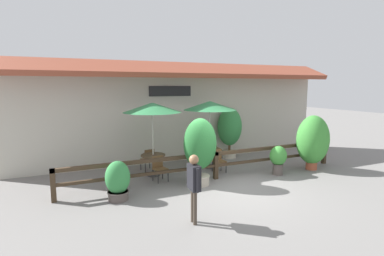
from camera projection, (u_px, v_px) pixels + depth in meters
The scene contains 17 objects.
ground_plane at pixel (232, 188), 9.49m from camera, with size 60.00×60.00×0.00m, color slate.
building_facade at pixel (182, 110), 12.89m from camera, with size 14.28×1.49×4.23m.
patio_railing at pixel (216, 159), 10.34m from camera, with size 10.40×0.14×0.95m.
patio_umbrella_near at pixel (152, 108), 10.49m from camera, with size 2.05×2.05×2.67m.
dining_table_near at pixel (153, 159), 10.75m from camera, with size 0.88×0.88×0.77m.
chair_near_streetside at pixel (159, 167), 10.17m from camera, with size 0.49×0.49×0.85m.
chair_near_wallside at pixel (148, 159), 11.37m from camera, with size 0.50×0.50×0.85m.
patio_umbrella_middle at pixel (210, 106), 11.54m from camera, with size 2.05×2.05×2.67m.
dining_table_middle at pixel (210, 152), 11.79m from camera, with size 0.88×0.88×0.77m.
chair_middle_streetside at pixel (218, 160), 11.23m from camera, with size 0.42×0.42×0.85m.
chair_middle_wallside at pixel (200, 153), 12.38m from camera, with size 0.49×0.49×0.85m.
potted_plant_tall_tropical at pixel (118, 181), 8.42m from camera, with size 0.70×0.63×1.14m.
potted_plant_corner_fern at pixel (278, 158), 10.84m from camera, with size 0.64×0.57×1.07m.
potted_plant_entrance_palm at pixel (200, 146), 9.62m from camera, with size 1.08×0.97×2.20m.
potted_plant_small_flowering at pixel (313, 140), 11.46m from camera, with size 1.27×1.15×2.11m.
potted_plant_broad_leaf at pixel (230, 129), 13.34m from camera, with size 1.11×1.00×2.25m.
pedestrian at pixel (194, 180), 6.92m from camera, with size 0.24×0.58×1.65m.
Camera 1 is at (-4.88, -7.81, 3.22)m, focal length 28.00 mm.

